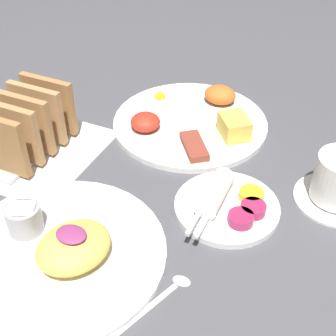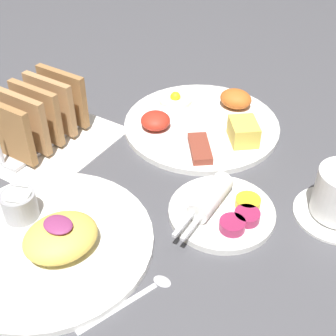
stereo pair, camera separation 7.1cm
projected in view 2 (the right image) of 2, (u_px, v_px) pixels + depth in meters
ground_plane at (100, 181)px, 0.73m from camera, size 3.00×3.00×0.00m
napkin_flat at (42, 140)px, 0.81m from camera, size 0.22×0.22×0.00m
plate_breakfast at (204, 122)px, 0.84m from camera, size 0.28×0.28×0.05m
plate_condiments at (222, 209)px, 0.66m from camera, size 0.15×0.17×0.04m
plate_foreground at (50, 238)px, 0.62m from camera, size 0.28×0.28×0.06m
toast_rack at (37, 115)px, 0.78m from camera, size 0.10×0.18×0.10m
teaspoon at (141, 293)px, 0.56m from camera, size 0.06×0.12×0.01m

